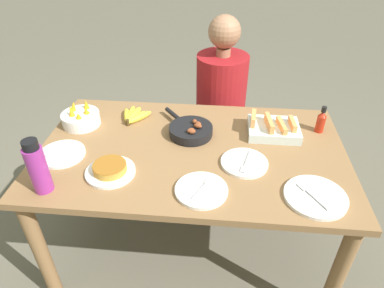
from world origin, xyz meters
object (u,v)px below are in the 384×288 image
Objects in this scene: frittata_plate_center at (110,170)px; empty_plate_mid_edge at (201,190)px; hot_sauce_bottle at (321,121)px; empty_plate_near_front at (244,163)px; empty_plate_far_left at (62,154)px; melon_tray at (273,128)px; fruit_bowl_mango at (81,118)px; empty_plate_far_right at (315,197)px; banana_bunch at (133,116)px; skillet at (190,130)px; water_bottle at (38,167)px; person_figure at (220,119)px.

empty_plate_mid_edge is at bearing -10.88° from frittata_plate_center.
hot_sauce_bottle reaches higher than empty_plate_mid_edge.
empty_plate_near_front is 0.88m from empty_plate_far_left.
melon_tray is 1.04m from fruit_bowl_mango.
fruit_bowl_mango reaches higher than empty_plate_near_front.
hot_sauce_bottle reaches higher than frittata_plate_center.
empty_plate_near_front and empty_plate_far_right have the same top height.
banana_bunch reaches higher than empty_plate_mid_edge.
fruit_bowl_mango is (-0.89, 0.27, 0.03)m from empty_plate_near_front.
hot_sauce_bottle reaches higher than skillet.
skillet is 1.41× the size of frittata_plate_center.
empty_plate_mid_edge is 0.68m from water_bottle.
empty_plate_far_right is 1.15× the size of empty_plate_mid_edge.
frittata_plate_center is 1.10× the size of fruit_bowl_mango.
melon_tray is 0.44m from skillet.
fruit_bowl_mango is at bearing 90.90° from empty_plate_far_left.
fruit_bowl_mango reaches higher than frittata_plate_center.
fruit_bowl_mango is 0.53m from water_bottle.
empty_plate_far_right is at bearing -34.64° from empty_plate_near_front.
person_figure is (0.76, 0.53, -0.28)m from fruit_bowl_mango.
fruit_bowl_mango is (-0.00, 0.29, 0.03)m from empty_plate_far_left.
melon_tray is 1.05× the size of water_bottle.
empty_plate_mid_edge is 0.80m from hot_sauce_bottle.
water_bottle is at bearing -155.61° from hot_sauce_bottle.
water_bottle is at bearing -177.40° from empty_plate_far_right.
melon_tray is at bearing -121.83° from skillet.
banana_bunch is 0.90× the size of empty_plate_near_front.
frittata_plate_center is 1.01× the size of empty_plate_far_left.
frittata_plate_center reaches higher than empty_plate_far_right.
person_figure reaches higher than empty_plate_near_front.
empty_plate_far_right is 0.22× the size of person_figure.
person_figure is at bearing 62.42° from frittata_plate_center.
melon_tray is at bearing 54.38° from empty_plate_mid_edge.
empty_plate_far_left is (-0.27, -0.37, -0.01)m from banana_bunch.
banana_bunch reaches higher than empty_plate_far_left.
frittata_plate_center is at bearing -89.11° from banana_bunch.
melon_tray reaches higher than empty_plate_mid_edge.
banana_bunch is at bearing 90.89° from frittata_plate_center.
frittata_plate_center is 0.48m from fruit_bowl_mango.
water_bottle is (-1.02, -0.53, 0.09)m from melon_tray.
hot_sauce_bottle is 0.12× the size of person_figure.
hot_sauce_bottle is at bearing 24.39° from water_bottle.
empty_plate_near_front is at bearing 0.88° from empty_plate_far_left.
hot_sauce_bottle is at bearing -41.72° from person_figure.
hot_sauce_bottle is (1.01, 0.45, 0.04)m from frittata_plate_center.
fruit_bowl_mango is (-1.17, 0.47, 0.03)m from empty_plate_far_right.
person_figure is at bearing 86.48° from empty_plate_mid_edge.
fruit_bowl_mango is at bearing -163.03° from banana_bunch.
skillet is (-0.43, -0.05, -0.00)m from melon_tray.
banana_bunch is at bearing 54.12° from empty_plate_far_left.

